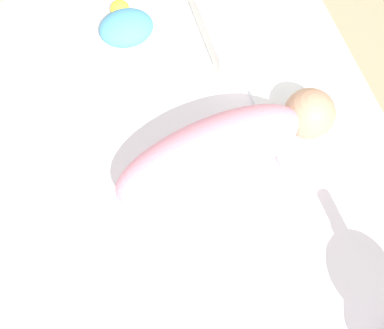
% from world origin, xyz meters
% --- Properties ---
extents(ground_plane, '(12.00, 12.00, 0.00)m').
position_xyz_m(ground_plane, '(0.00, 0.00, 0.00)').
color(ground_plane, '#9E8466').
extents(bed_mattress, '(1.28, 1.06, 0.12)m').
position_xyz_m(bed_mattress, '(0.00, 0.00, 0.06)').
color(bed_mattress, white).
rests_on(bed_mattress, ground_plane).
extents(burp_cloth, '(0.25, 0.17, 0.02)m').
position_xyz_m(burp_cloth, '(0.06, -0.32, 0.13)').
color(burp_cloth, white).
rests_on(burp_cloth, bed_mattress).
extents(swaddled_baby, '(0.22, 0.53, 0.18)m').
position_xyz_m(swaddled_baby, '(-0.01, -0.11, 0.21)').
color(swaddled_baby, pink).
rests_on(swaddled_baby, bed_mattress).
extents(pillow, '(0.37, 0.31, 0.07)m').
position_xyz_m(pillow, '(0.41, -0.33, 0.16)').
color(pillow, white).
rests_on(pillow, bed_mattress).
extents(turtle_plush, '(0.15, 0.14, 0.07)m').
position_xyz_m(turtle_plush, '(0.43, 0.01, 0.16)').
color(turtle_plush, '#4C99C6').
rests_on(turtle_plush, bed_mattress).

